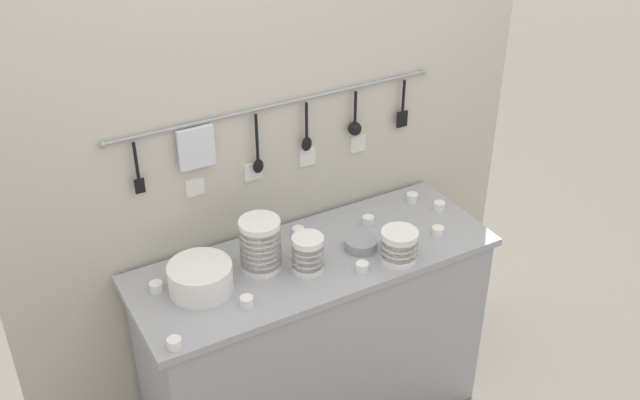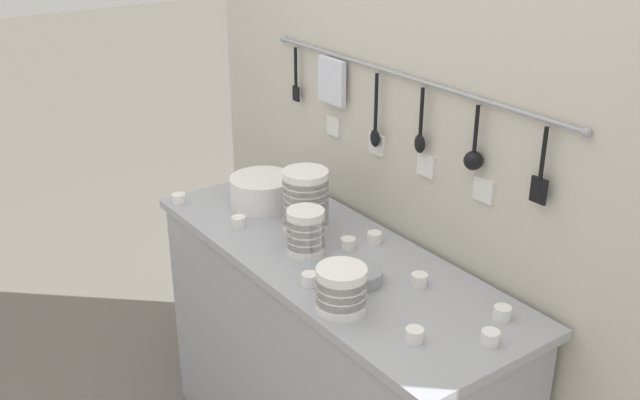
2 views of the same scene
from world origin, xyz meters
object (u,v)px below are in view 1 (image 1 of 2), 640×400
object	(u,v)px
cup_mid_row	(247,301)
plate_stack	(200,278)
cup_centre	(362,267)
cup_beside_plates	(438,231)
cup_edge_near	(298,232)
bowl_stack_nested_right	(399,246)
cup_front_left	(306,245)
cup_edge_far	(439,206)
steel_mixing_bowl	(361,243)
bowl_stack_back_corner	(308,254)
cup_back_right	(174,343)
bowl_stack_short_front	(260,244)
cup_back_left	(156,287)
cup_front_right	(368,221)
cup_by_caddy	(412,198)

from	to	relation	value
cup_mid_row	plate_stack	bearing A→B (deg)	123.36
cup_centre	cup_beside_plates	bearing A→B (deg)	7.94
cup_edge_near	cup_mid_row	xyz separation A→B (m)	(-0.36, -0.30, 0.00)
bowl_stack_nested_right	cup_front_left	xyz separation A→B (m)	(-0.27, 0.24, -0.05)
cup_centre	cup_beside_plates	world-z (taller)	same
plate_stack	bowl_stack_nested_right	bearing A→B (deg)	-15.05
cup_centre	cup_mid_row	bearing A→B (deg)	176.50
cup_edge_far	cup_mid_row	size ratio (longest dim) A/B	1.00
cup_front_left	cup_edge_near	bearing A→B (deg)	81.17
steel_mixing_bowl	cup_mid_row	distance (m)	0.55
cup_front_left	cup_mid_row	bearing A→B (deg)	-149.83
bowl_stack_back_corner	cup_centre	distance (m)	0.21
cup_centre	cup_edge_near	distance (m)	0.34
cup_edge_far	cup_beside_plates	bearing A→B (deg)	-128.97
bowl_stack_back_corner	cup_back_right	xyz separation A→B (m)	(-0.58, -0.16, -0.06)
bowl_stack_short_front	cup_edge_far	bearing A→B (deg)	-0.18
plate_stack	steel_mixing_bowl	world-z (taller)	plate_stack
steel_mixing_bowl	cup_centre	world-z (taller)	steel_mixing_bowl
cup_beside_plates	cup_back_right	world-z (taller)	same
plate_stack	cup_back_left	world-z (taller)	plate_stack
cup_back_left	cup_front_left	world-z (taller)	same
plate_stack	cup_mid_row	bearing A→B (deg)	-56.64
cup_front_right	cup_by_caddy	size ratio (longest dim) A/B	1.00
cup_beside_plates	cup_by_caddy	size ratio (longest dim) A/B	1.00
steel_mixing_bowl	cup_front_right	size ratio (longest dim) A/B	2.71
bowl_stack_back_corner	cup_front_right	size ratio (longest dim) A/B	3.03
cup_centre	cup_edge_far	xyz separation A→B (m)	(0.51, 0.20, 0.00)
cup_beside_plates	bowl_stack_back_corner	bearing A→B (deg)	174.77
cup_front_right	cup_edge_far	xyz separation A→B (m)	(0.32, -0.05, 0.00)
bowl_stack_back_corner	plate_stack	size ratio (longest dim) A/B	0.63
cup_centre	cup_mid_row	world-z (taller)	same
cup_by_caddy	cup_edge_near	bearing A→B (deg)	179.11
cup_front_left	cup_beside_plates	bearing A→B (deg)	-19.15
bowl_stack_back_corner	steel_mixing_bowl	bearing A→B (deg)	5.41
cup_beside_plates	cup_edge_far	size ratio (longest dim) A/B	1.00
cup_beside_plates	cup_mid_row	bearing A→B (deg)	-178.22
cup_centre	cup_by_caddy	size ratio (longest dim) A/B	1.00
cup_edge_far	cup_edge_near	bearing A→B (deg)	168.77
cup_front_left	cup_mid_row	size ratio (longest dim) A/B	1.00
cup_edge_near	cup_back_left	world-z (taller)	same
cup_beside_plates	cup_front_right	size ratio (longest dim) A/B	1.00
plate_stack	cup_front_right	bearing A→B (deg)	5.17
cup_centre	cup_by_caddy	world-z (taller)	same
cup_edge_near	cup_edge_far	bearing A→B (deg)	-11.23
cup_edge_far	cup_front_left	bearing A→B (deg)	177.71
cup_back_left	bowl_stack_back_corner	bearing A→B (deg)	-16.11
plate_stack	cup_mid_row	world-z (taller)	plate_stack
cup_centre	cup_front_right	distance (m)	0.32
bowl_stack_short_front	cup_centre	distance (m)	0.39
bowl_stack_short_front	cup_centre	size ratio (longest dim) A/B	4.28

